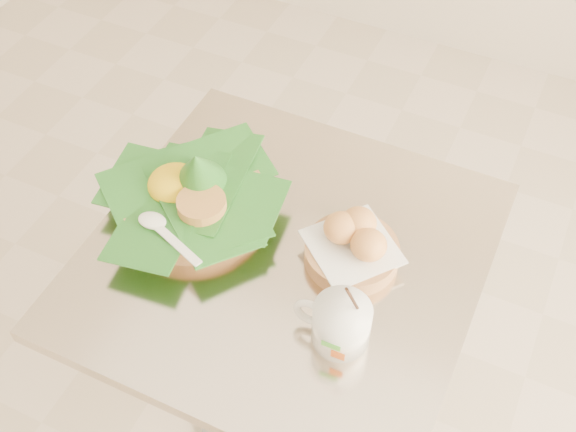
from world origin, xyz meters
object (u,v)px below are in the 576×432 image
at_px(bread_basket, 353,245).
at_px(coffee_mug, 340,323).
at_px(cafe_table, 286,317).
at_px(rice_basket, 192,193).

xyz_separation_m(bread_basket, coffee_mug, (0.04, -0.17, 0.01)).
xyz_separation_m(cafe_table, rice_basket, (-0.20, 0.02, 0.27)).
distance_m(bread_basket, coffee_mug, 0.17).
relative_size(cafe_table, coffee_mug, 4.48).
distance_m(cafe_table, rice_basket, 0.34).
height_order(cafe_table, coffee_mug, coffee_mug).
bearing_deg(coffee_mug, cafe_table, 141.91).
bearing_deg(bread_basket, rice_basket, -175.96).
relative_size(cafe_table, rice_basket, 2.19).
xyz_separation_m(rice_basket, coffee_mug, (0.36, -0.14, -0.00)).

